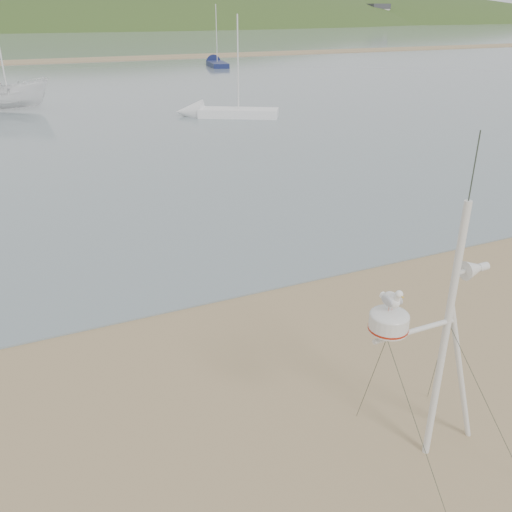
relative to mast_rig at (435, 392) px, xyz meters
name	(u,v)px	position (x,y,z in m)	size (l,w,h in m)	color
ground	(175,453)	(-3.36, 1.58, -1.16)	(560.00, 560.00, 0.00)	#8A724F
sandbar	(8,63)	(-3.36, 71.58, -1.08)	(560.00, 7.00, 0.07)	#8A724F
hill_ridge	(52,79)	(15.15, 236.58, -20.85)	(620.00, 180.00, 80.00)	#283D19
far_cottages	(1,16)	(-0.36, 197.58, 2.84)	(294.40, 6.30, 8.00)	white
mast_rig	(435,392)	(0.00, 0.00, 0.00)	(2.12, 2.27, 4.79)	silver
boat_white	(3,69)	(-4.39, 34.64, 1.46)	(1.93, 1.99, 5.14)	white
sailboat_white_near	(213,112)	(6.76, 27.12, -0.85)	(6.17, 4.47, 6.25)	white
sailboat_blue_far	(214,63)	(18.61, 58.49, -0.85)	(3.01, 7.35, 7.10)	#141C47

